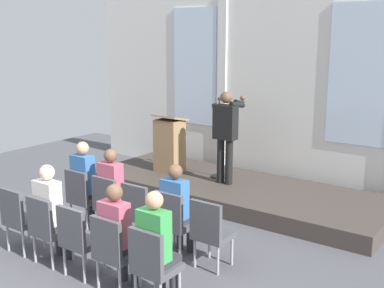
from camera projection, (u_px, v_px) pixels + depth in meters
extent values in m
plane|color=#4C4C51|center=(72.00, 280.00, 6.15)|extent=(13.41, 13.41, 0.00)
cube|color=silver|center=(269.00, 90.00, 9.80)|extent=(8.88, 0.10, 3.80)
cube|color=silver|center=(195.00, 67.00, 10.69)|extent=(1.10, 0.04, 2.50)
cube|color=silver|center=(222.00, 87.00, 10.38)|extent=(0.20, 0.08, 3.80)
cube|color=silver|center=(359.00, 75.00, 8.65)|extent=(1.10, 0.04, 2.50)
cube|color=#3F3833|center=(233.00, 191.00, 9.16)|extent=(5.65, 2.01, 0.29)
cylinder|color=black|center=(221.00, 161.00, 9.12)|extent=(0.14, 0.14, 0.84)
cylinder|color=black|center=(229.00, 162.00, 9.01)|extent=(0.14, 0.14, 0.84)
cube|color=black|center=(225.00, 122.00, 8.90)|extent=(0.42, 0.22, 0.63)
cube|color=#26663F|center=(229.00, 117.00, 8.98)|extent=(0.06, 0.01, 0.38)
sphere|color=brown|center=(226.00, 97.00, 8.81)|extent=(0.21, 0.21, 0.21)
cylinder|color=black|center=(217.00, 115.00, 9.08)|extent=(0.09, 0.28, 0.45)
cylinder|color=black|center=(237.00, 105.00, 8.85)|extent=(0.15, 0.36, 0.15)
cylinder|color=black|center=(239.00, 102.00, 8.97)|extent=(0.11, 0.34, 0.15)
sphere|color=brown|center=(243.00, 98.00, 9.21)|extent=(0.10, 0.10, 0.10)
cylinder|color=black|center=(218.00, 176.00, 9.53)|extent=(0.28, 0.28, 0.03)
cylinder|color=black|center=(219.00, 139.00, 9.37)|extent=(0.02, 0.02, 1.45)
sphere|color=#262626|center=(219.00, 99.00, 9.20)|extent=(0.07, 0.07, 0.07)
cube|color=#93724C|center=(170.00, 146.00, 9.83)|extent=(0.52, 0.40, 1.05)
cube|color=#93724C|center=(170.00, 118.00, 9.72)|extent=(0.60, 0.48, 0.14)
cylinder|color=#99999E|center=(103.00, 213.00, 7.90)|extent=(0.04, 0.04, 0.40)
cylinder|color=#99999E|center=(88.00, 208.00, 8.11)|extent=(0.04, 0.04, 0.40)
cylinder|color=#99999E|center=(87.00, 219.00, 7.63)|extent=(0.04, 0.04, 0.40)
cylinder|color=#99999E|center=(71.00, 214.00, 7.84)|extent=(0.04, 0.04, 0.40)
cube|color=#47474C|center=(87.00, 199.00, 7.82)|extent=(0.46, 0.44, 0.08)
cube|color=#47474C|center=(76.00, 186.00, 7.61)|extent=(0.46, 0.06, 0.46)
cylinder|color=#2D2D33|center=(92.00, 208.00, 8.06)|extent=(0.10, 0.10, 0.44)
cylinder|color=#2D2D33|center=(99.00, 210.00, 7.95)|extent=(0.10, 0.10, 0.44)
cube|color=#2D2D33|center=(89.00, 195.00, 7.85)|extent=(0.34, 0.36, 0.12)
cube|color=#3366A5|center=(83.00, 174.00, 7.68)|extent=(0.36, 0.20, 0.61)
sphere|color=tan|center=(83.00, 148.00, 7.61)|extent=(0.20, 0.20, 0.20)
cylinder|color=#99999E|center=(131.00, 221.00, 7.55)|extent=(0.04, 0.04, 0.40)
cylinder|color=#99999E|center=(114.00, 216.00, 7.76)|extent=(0.04, 0.04, 0.40)
cylinder|color=#99999E|center=(115.00, 228.00, 7.29)|extent=(0.04, 0.04, 0.40)
cylinder|color=#99999E|center=(98.00, 222.00, 7.49)|extent=(0.04, 0.04, 0.40)
cube|color=#47474C|center=(114.00, 207.00, 7.47)|extent=(0.46, 0.44, 0.08)
cube|color=#47474C|center=(104.00, 193.00, 7.26)|extent=(0.46, 0.06, 0.46)
cylinder|color=#2D2D33|center=(118.00, 216.00, 7.71)|extent=(0.10, 0.10, 0.44)
cylinder|color=#2D2D33|center=(127.00, 218.00, 7.61)|extent=(0.10, 0.10, 0.44)
cube|color=#2D2D33|center=(117.00, 202.00, 7.50)|extent=(0.34, 0.36, 0.12)
cube|color=#B24C66|center=(111.00, 182.00, 7.34)|extent=(0.36, 0.20, 0.58)
sphere|color=brown|center=(111.00, 156.00, 7.27)|extent=(0.20, 0.20, 0.20)
cylinder|color=#99999E|center=(161.00, 230.00, 7.21)|extent=(0.04, 0.04, 0.40)
cylinder|color=#99999E|center=(143.00, 224.00, 7.41)|extent=(0.04, 0.04, 0.40)
cylinder|color=#99999E|center=(146.00, 238.00, 6.94)|extent=(0.04, 0.04, 0.40)
cylinder|color=#99999E|center=(127.00, 232.00, 7.15)|extent=(0.04, 0.04, 0.40)
cube|color=#47474C|center=(144.00, 215.00, 7.12)|extent=(0.46, 0.44, 0.08)
cube|color=#47474C|center=(134.00, 201.00, 6.91)|extent=(0.46, 0.06, 0.46)
cylinder|color=#99999E|center=(195.00, 240.00, 6.86)|extent=(0.04, 0.04, 0.40)
cylinder|color=#99999E|center=(174.00, 234.00, 7.07)|extent=(0.04, 0.04, 0.40)
cylinder|color=#99999E|center=(180.00, 248.00, 6.59)|extent=(0.04, 0.04, 0.40)
cylinder|color=#99999E|center=(159.00, 242.00, 6.80)|extent=(0.04, 0.04, 0.40)
cube|color=#47474C|center=(177.00, 225.00, 6.78)|extent=(0.46, 0.44, 0.08)
cube|color=#47474C|center=(168.00, 210.00, 6.57)|extent=(0.46, 0.06, 0.46)
cylinder|color=#2D2D33|center=(180.00, 234.00, 7.02)|extent=(0.10, 0.10, 0.44)
cylinder|color=#2D2D33|center=(190.00, 237.00, 6.92)|extent=(0.10, 0.10, 0.44)
cube|color=#2D2D33|center=(180.00, 219.00, 6.81)|extent=(0.34, 0.36, 0.12)
cube|color=#3366A5|center=(175.00, 199.00, 6.65)|extent=(0.36, 0.20, 0.53)
sphere|color=brown|center=(175.00, 171.00, 6.59)|extent=(0.20, 0.20, 0.20)
cylinder|color=#99999E|center=(232.00, 251.00, 6.51)|extent=(0.04, 0.04, 0.40)
cylinder|color=#99999E|center=(209.00, 244.00, 6.72)|extent=(0.04, 0.04, 0.40)
cylinder|color=#99999E|center=(218.00, 260.00, 6.25)|extent=(0.04, 0.04, 0.40)
cylinder|color=#99999E|center=(195.00, 253.00, 6.45)|extent=(0.04, 0.04, 0.40)
cube|color=#47474C|center=(214.00, 235.00, 6.43)|extent=(0.46, 0.44, 0.08)
cube|color=#47474C|center=(206.00, 220.00, 6.22)|extent=(0.46, 0.06, 0.46)
cylinder|color=#99999E|center=(44.00, 236.00, 7.00)|extent=(0.04, 0.04, 0.40)
cylinder|color=#99999E|center=(28.00, 230.00, 7.20)|extent=(0.04, 0.04, 0.40)
cylinder|color=#99999E|center=(24.00, 244.00, 6.73)|extent=(0.04, 0.04, 0.40)
cylinder|color=#99999E|center=(8.00, 238.00, 6.94)|extent=(0.04, 0.04, 0.40)
cube|color=#47474C|center=(25.00, 221.00, 6.91)|extent=(0.46, 0.44, 0.08)
cube|color=#47474C|center=(11.00, 206.00, 6.70)|extent=(0.46, 0.06, 0.46)
cylinder|color=#99999E|center=(73.00, 246.00, 6.65)|extent=(0.04, 0.04, 0.40)
cylinder|color=#99999E|center=(55.00, 240.00, 6.86)|extent=(0.04, 0.04, 0.40)
cylinder|color=#99999E|center=(52.00, 255.00, 6.38)|extent=(0.04, 0.04, 0.40)
cylinder|color=#99999E|center=(35.00, 248.00, 6.59)|extent=(0.04, 0.04, 0.40)
cube|color=#47474C|center=(53.00, 231.00, 6.57)|extent=(0.46, 0.44, 0.08)
cube|color=#47474C|center=(39.00, 216.00, 6.36)|extent=(0.46, 0.06, 0.46)
cylinder|color=#2D2D33|center=(60.00, 240.00, 6.81)|extent=(0.10, 0.10, 0.44)
cylinder|color=#2D2D33|center=(69.00, 243.00, 6.71)|extent=(0.10, 0.10, 0.44)
cube|color=#2D2D33|center=(56.00, 225.00, 6.60)|extent=(0.34, 0.36, 0.12)
cube|color=silver|center=(48.00, 202.00, 6.44)|extent=(0.36, 0.20, 0.58)
sphere|color=beige|center=(47.00, 172.00, 6.37)|extent=(0.20, 0.20, 0.20)
cylinder|color=#99999E|center=(104.00, 258.00, 6.30)|extent=(0.04, 0.04, 0.40)
cylinder|color=#99999E|center=(85.00, 251.00, 6.51)|extent=(0.04, 0.04, 0.40)
cylinder|color=#99999E|center=(84.00, 268.00, 6.04)|extent=(0.04, 0.04, 0.40)
cylinder|color=#99999E|center=(65.00, 260.00, 6.24)|extent=(0.04, 0.04, 0.40)
cube|color=#47474C|center=(84.00, 242.00, 6.22)|extent=(0.46, 0.44, 0.08)
cube|color=#47474C|center=(71.00, 226.00, 6.01)|extent=(0.46, 0.06, 0.46)
cylinder|color=#99999E|center=(140.00, 271.00, 5.96)|extent=(0.04, 0.04, 0.40)
cylinder|color=#99999E|center=(118.00, 263.00, 6.16)|extent=(0.04, 0.04, 0.40)
cylinder|color=#99999E|center=(120.00, 282.00, 5.69)|extent=(0.04, 0.04, 0.40)
cylinder|color=#99999E|center=(98.00, 274.00, 5.90)|extent=(0.04, 0.04, 0.40)
cube|color=#47474C|center=(118.00, 254.00, 5.87)|extent=(0.46, 0.44, 0.08)
cube|color=#47474C|center=(106.00, 238.00, 5.67)|extent=(0.46, 0.06, 0.46)
cylinder|color=#2D2D33|center=(124.00, 263.00, 6.12)|extent=(0.10, 0.10, 0.44)
cylinder|color=#2D2D33|center=(135.00, 267.00, 6.01)|extent=(0.10, 0.10, 0.44)
cube|color=#2D2D33|center=(122.00, 247.00, 5.91)|extent=(0.34, 0.36, 0.12)
cube|color=#B24C66|center=(114.00, 224.00, 5.75)|extent=(0.36, 0.20, 0.54)
sphere|color=brown|center=(114.00, 193.00, 5.68)|extent=(0.20, 0.20, 0.20)
cylinder|color=#99999E|center=(179.00, 286.00, 5.61)|extent=(0.04, 0.04, 0.40)
cylinder|color=#99999E|center=(155.00, 277.00, 5.82)|extent=(0.04, 0.04, 0.40)
cube|color=#47474C|center=(157.00, 268.00, 5.53)|extent=(0.46, 0.44, 0.08)
cube|color=#47474C|center=(146.00, 251.00, 5.32)|extent=(0.46, 0.06, 0.46)
cylinder|color=#2D2D33|center=(162.00, 277.00, 5.77)|extent=(0.10, 0.10, 0.44)
cylinder|color=#2D2D33|center=(174.00, 282.00, 5.67)|extent=(0.10, 0.10, 0.44)
cube|color=#2D2D33|center=(161.00, 261.00, 5.56)|extent=(0.34, 0.36, 0.12)
cube|color=green|center=(154.00, 235.00, 5.40)|extent=(0.36, 0.20, 0.58)
sphere|color=tan|center=(154.00, 200.00, 5.33)|extent=(0.20, 0.20, 0.20)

